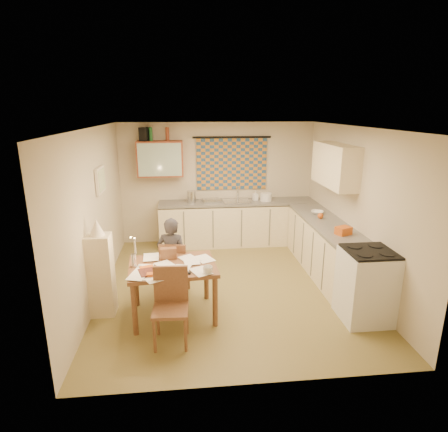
{
  "coord_description": "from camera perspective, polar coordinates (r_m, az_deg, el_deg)",
  "views": [
    {
      "loc": [
        -0.66,
        -5.46,
        2.76
      ],
      "look_at": [
        -0.07,
        0.2,
        1.12
      ],
      "focal_mm": 30.0,
      "sensor_mm": 36.0,
      "label": 1
    }
  ],
  "objects": [
    {
      "name": "eyeglasses",
      "position": [
        4.81,
        -5.85,
        -8.65
      ],
      "size": [
        0.14,
        0.07,
        0.02
      ],
      "primitive_type": "cube",
      "rotation": [
        0.0,
        0.0,
        -0.17
      ],
      "color": "black",
      "rests_on": "dining_table"
    },
    {
      "name": "orange_bag",
      "position": [
        5.95,
        17.74,
        -2.14
      ],
      "size": [
        0.26,
        0.23,
        0.12
      ],
      "primitive_type": "cube",
      "rotation": [
        0.0,
        0.0,
        0.4
      ],
      "color": "#C45315",
      "rests_on": "counter_right"
    },
    {
      "name": "wall_left",
      "position": [
        5.82,
        -19.13,
        0.12
      ],
      "size": [
        0.02,
        4.5,
        2.5
      ],
      "primitive_type": "cube",
      "color": "beige",
      "rests_on": "floor"
    },
    {
      "name": "orange_box",
      "position": [
        4.8,
        -10.97,
        -8.78
      ],
      "size": [
        0.12,
        0.08,
        0.04
      ],
      "primitive_type": "cube",
      "rotation": [
        0.0,
        0.0,
        0.03
      ],
      "color": "#C45315",
      "rests_on": "dining_table"
    },
    {
      "name": "book",
      "position": [
        4.97,
        -12.54,
        -8.13
      ],
      "size": [
        0.32,
        0.35,
        0.02
      ],
      "primitive_type": "imported",
      "rotation": [
        0.0,
        0.0,
        0.3
      ],
      "color": "#C45315",
      "rests_on": "dining_table"
    },
    {
      "name": "bottle_green",
      "position": [
        7.58,
        -11.1,
        12.15
      ],
      "size": [
        0.08,
        0.08,
        0.26
      ],
      "primitive_type": "cylinder",
      "rotation": [
        0.0,
        0.0,
        0.16
      ],
      "color": "#195926",
      "rests_on": "wall_cabinet"
    },
    {
      "name": "papers",
      "position": [
        5.0,
        -8.51,
        -7.71
      ],
      "size": [
        1.15,
        0.98,
        0.02
      ],
      "rotation": [
        0.0,
        0.0,
        0.1
      ],
      "color": "white",
      "rests_on": "dining_table"
    },
    {
      "name": "letter_rack",
      "position": [
        5.26,
        -8.45,
        -5.66
      ],
      "size": [
        0.23,
        0.11,
        0.16
      ],
      "primitive_type": "cube",
      "rotation": [
        0.0,
        0.0,
        0.07
      ],
      "color": "brown",
      "rests_on": "dining_table"
    },
    {
      "name": "dish_rack",
      "position": [
        7.64,
        -1.95,
        2.36
      ],
      "size": [
        0.38,
        0.34,
        0.06
      ],
      "primitive_type": "cube",
      "rotation": [
        0.0,
        0.0,
        0.12
      ],
      "color": "silver",
      "rests_on": "counter_back"
    },
    {
      "name": "ceiling",
      "position": [
        5.5,
        0.97,
        13.45
      ],
      "size": [
        4.0,
        4.5,
        0.02
      ],
      "primitive_type": "cube",
      "color": "white",
      "rests_on": "floor"
    },
    {
      "name": "tap",
      "position": [
        7.85,
        2.13,
        3.55
      ],
      "size": [
        0.04,
        0.04,
        0.28
      ],
      "primitive_type": "cylinder",
      "rotation": [
        0.0,
        0.0,
        0.35
      ],
      "color": "silver",
      "rests_on": "counter_back"
    },
    {
      "name": "counter_right",
      "position": [
        6.51,
        15.81,
        -5.35
      ],
      "size": [
        0.62,
        2.95,
        0.92
      ],
      "color": "beige",
      "rests_on": "floor"
    },
    {
      "name": "window_blind",
      "position": [
        7.82,
        1.19,
        7.9
      ],
      "size": [
        1.45,
        0.03,
        1.05
      ],
      "primitive_type": "cube",
      "color": "navy",
      "rests_on": "wall_back"
    },
    {
      "name": "candle",
      "position": [
        5.02,
        -13.41,
        -4.45
      ],
      "size": [
        0.03,
        0.03,
        0.22
      ],
      "primitive_type": "cylinder",
      "rotation": [
        0.0,
        0.0,
        0.39
      ],
      "color": "white",
      "rests_on": "dining_table"
    },
    {
      "name": "sink",
      "position": [
        7.71,
        1.94,
        1.95
      ],
      "size": [
        0.57,
        0.47,
        0.1
      ],
      "primitive_type": "cube",
      "rotation": [
        0.0,
        0.0,
        0.04
      ],
      "color": "silver",
      "rests_on": "counter_back"
    },
    {
      "name": "magazine",
      "position": [
        4.87,
        -12.76,
        -8.6
      ],
      "size": [
        0.34,
        0.37,
        0.02
      ],
      "primitive_type": "imported",
      "rotation": [
        0.0,
        0.0,
        0.3
      ],
      "color": "maroon",
      "rests_on": "dining_table"
    },
    {
      "name": "upper_cabinet_right",
      "position": [
        6.57,
        16.55,
        7.44
      ],
      "size": [
        0.34,
        1.3,
        0.7
      ],
      "primitive_type": "cube",
      "color": "beige",
      "rests_on": "wall_right"
    },
    {
      "name": "print_canvas",
      "position": [
        6.09,
        -18.1,
        5.24
      ],
      "size": [
        0.01,
        0.42,
        0.32
      ],
      "primitive_type": "cube",
      "color": "white",
      "rests_on": "wall_left"
    },
    {
      "name": "framed_print",
      "position": [
        6.1,
        -18.33,
        5.23
      ],
      "size": [
        0.04,
        0.5,
        0.4
      ],
      "primitive_type": "cube",
      "color": "beige",
      "rests_on": "wall_left"
    },
    {
      "name": "wall_cabinet_glass",
      "position": [
        7.45,
        -9.77,
        8.43
      ],
      "size": [
        0.84,
        0.02,
        0.64
      ],
      "primitive_type": "cube",
      "color": "#99B2A5",
      "rests_on": "wall_back"
    },
    {
      "name": "bowl",
      "position": [
        6.99,
        14.02,
        0.54
      ],
      "size": [
        0.38,
        0.38,
        0.05
      ],
      "primitive_type": "imported",
      "rotation": [
        0.0,
        0.0,
        -0.4
      ],
      "color": "white",
      "rests_on": "counter_right"
    },
    {
      "name": "wall_back",
      "position": [
        7.89,
        -1.04,
        5.04
      ],
      "size": [
        4.0,
        0.02,
        2.5
      ],
      "primitive_type": "cube",
      "color": "beige",
      "rests_on": "floor"
    },
    {
      "name": "fruit_orange",
      "position": [
        6.69,
        14.48,
        0.03
      ],
      "size": [
        0.1,
        0.1,
        0.1
      ],
      "primitive_type": "sphere",
      "color": "#C45315",
      "rests_on": "counter_right"
    },
    {
      "name": "lampshade",
      "position": [
        5.18,
        -18.85,
        -1.64
      ],
      "size": [
        0.2,
        0.2,
        0.22
      ],
      "primitive_type": "cone",
      "color": "beige",
      "rests_on": "shelf_stand"
    },
    {
      "name": "chair_near",
      "position": [
        4.74,
        -8.05,
        -15.55
      ],
      "size": [
        0.44,
        0.44,
        0.93
      ],
      "rotation": [
        0.0,
        0.0,
        -0.05
      ],
      "color": "brown",
      "rests_on": "floor"
    },
    {
      "name": "wall_right",
      "position": [
        6.26,
        19.51,
        1.16
      ],
      "size": [
        0.02,
        4.5,
        2.5
      ],
      "primitive_type": "cube",
      "color": "beige",
      "rests_on": "floor"
    },
    {
      "name": "bottle_brown",
      "position": [
        7.56,
        -8.63,
        12.25
      ],
      "size": [
        0.08,
        0.08,
        0.26
      ],
      "primitive_type": "cylinder",
      "rotation": [
        0.0,
        0.0,
        -0.12
      ],
      "color": "maroon",
      "rests_on": "wall_cabinet"
    },
    {
      "name": "counter_back",
      "position": [
        7.84,
        2.36,
        -1.08
      ],
      "size": [
        3.3,
        0.62,
        0.92
      ],
      "color": "beige",
      "rests_on": "floor"
    },
    {
      "name": "mixing_bowl",
      "position": [
        7.79,
        6.41,
        2.91
      ],
      "size": [
        0.27,
        0.27,
        0.16
      ],
      "primitive_type": "cylinder",
      "rotation": [
        0.0,
        0.0,
        0.15
      ],
      "color": "white",
      "rests_on": "counter_back"
    },
    {
      "name": "person",
      "position": [
        5.65,
        -7.91,
        -6.35
      ],
      "size": [
        0.58,
        0.5,
        1.24
      ],
      "primitive_type": "imported",
      "rotation": [
        0.0,
        0.0,
        2.92
      ],
      "color": "black",
      "rests_on": "floor"
    },
    {
      "name": "wall_front",
      "position": [
        3.6,
        5.23,
        -8.85
      ],
      "size": [
        4.0,
        0.02,
        2.5
      ],
      "primitive_type": "cube",
      "color": "beige",
      "rests_on": "floor"
    },
    {
      "name": "dining_table",
      "position": [
        5.24,
        -7.71,
        -11.11
      ],
      "size": [
        1.22,
        0.97,
        0.75
      ],
      "rotation": [
        0.0,
        0.0,
        0.1
      ],
      "color": "brown",
      "rests_on": "floor"
    },
    {
      "name": "chair_far",
      "position": [
        5.83,
        -7.38,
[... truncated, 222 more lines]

